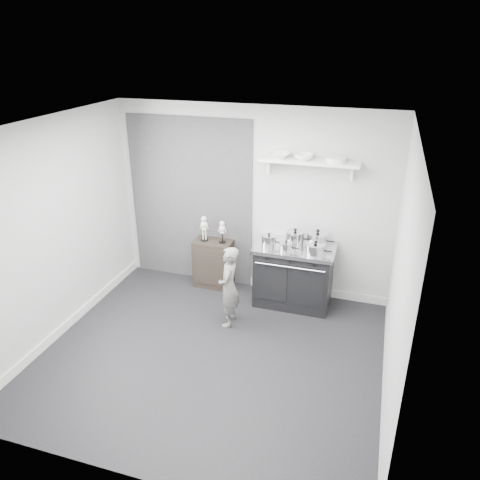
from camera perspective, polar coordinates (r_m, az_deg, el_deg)
name	(u,v)px	position (r m, az deg, el deg)	size (l,w,h in m)	color
ground	(210,354)	(5.82, -3.62, -13.72)	(4.00, 4.00, 0.00)	black
room_shell	(204,223)	(5.15, -4.44, 2.06)	(4.02, 3.62, 2.71)	#B0B0AD
wall_shelf	(309,162)	(6.22, 8.46, 9.34)	(1.30, 0.26, 0.24)	white
stove	(294,275)	(6.62, 6.56, -4.21)	(1.10, 0.69, 0.88)	black
side_cabinet	(213,263)	(7.07, -3.26, -2.88)	(0.56, 0.33, 0.73)	black
child	(229,287)	(6.06, -1.37, -5.72)	(0.40, 0.26, 1.10)	slate
pot_front_left	(269,241)	(6.37, 3.54, -0.07)	(0.29, 0.20, 0.20)	silver
pot_back_left	(295,237)	(6.48, 6.73, 0.33)	(0.35, 0.26, 0.22)	silver
pot_back_right	(317,239)	(6.44, 9.40, 0.09)	(0.37, 0.29, 0.24)	silver
pot_front_right	(315,249)	(6.21, 9.16, -1.08)	(0.35, 0.26, 0.19)	silver
pot_front_center	(286,246)	(6.25, 5.63, -0.79)	(0.27, 0.18, 0.16)	silver
skeleton_full	(204,227)	(6.87, -4.39, 1.64)	(0.12, 0.08, 0.44)	beige
skeleton_torso	(222,230)	(6.78, -2.18, 1.19)	(0.11, 0.07, 0.39)	beige
bowl_large	(279,155)	(6.27, 4.77, 10.26)	(0.29, 0.29, 0.07)	white
bowl_small	(304,157)	(6.21, 7.76, 10.02)	(0.25, 0.25, 0.08)	white
plate_stack	(336,160)	(6.16, 11.64, 9.55)	(0.25, 0.25, 0.06)	white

